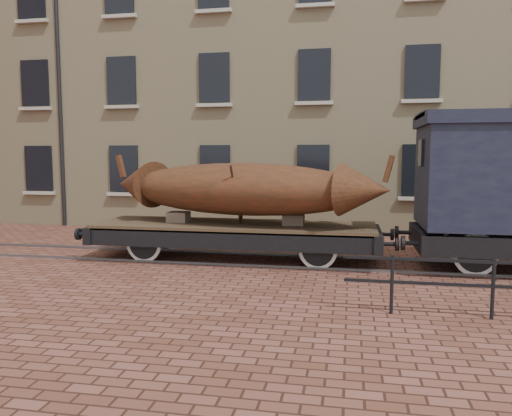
# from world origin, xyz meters

# --- Properties ---
(ground) EXTENTS (90.00, 90.00, 0.00)m
(ground) POSITION_xyz_m (0.00, 0.00, 0.00)
(ground) COLOR brown
(warehouse_cream) EXTENTS (40.00, 10.19, 14.00)m
(warehouse_cream) POSITION_xyz_m (3.00, 9.99, 7.00)
(warehouse_cream) COLOR beige
(warehouse_cream) RESTS_ON ground
(rail_track) EXTENTS (30.00, 1.52, 0.06)m
(rail_track) POSITION_xyz_m (0.00, 0.00, 0.03)
(rail_track) COLOR #59595E
(rail_track) RESTS_ON ground
(flatcar_wagon) EXTENTS (8.02, 2.18, 1.21)m
(flatcar_wagon) POSITION_xyz_m (-0.62, 0.00, 0.75)
(flatcar_wagon) COLOR brown
(flatcar_wagon) RESTS_ON ground
(iron_boat) EXTENTS (7.52, 3.27, 1.77)m
(iron_boat) POSITION_xyz_m (-0.46, -0.00, 1.84)
(iron_boat) COLOR #5E2B16
(iron_boat) RESTS_ON flatcar_wagon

